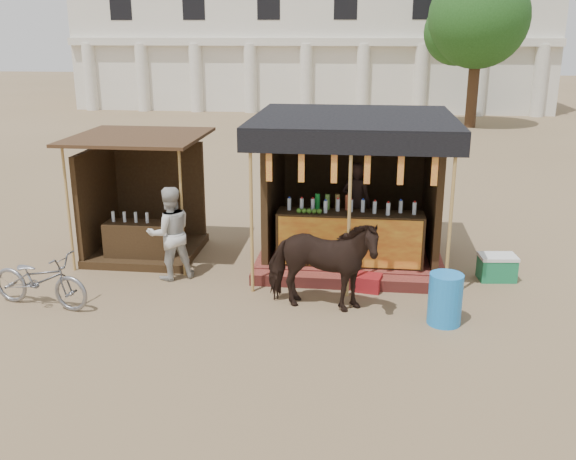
# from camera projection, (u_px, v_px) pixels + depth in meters

# --- Properties ---
(ground) EXTENTS (120.00, 120.00, 0.00)m
(ground) POSITION_uv_depth(u_px,v_px,m) (275.00, 334.00, 9.38)
(ground) COLOR #846B4C
(ground) RESTS_ON ground
(main_stall) EXTENTS (3.60, 3.61, 2.78)m
(main_stall) POSITION_uv_depth(u_px,v_px,m) (352.00, 208.00, 12.14)
(main_stall) COLOR #933730
(main_stall) RESTS_ON ground
(secondary_stall) EXTENTS (2.40, 2.40, 2.38)m
(secondary_stall) POSITION_uv_depth(u_px,v_px,m) (138.00, 212.00, 12.55)
(secondary_stall) COLOR #342413
(secondary_stall) RESTS_ON ground
(cow) EXTENTS (1.89, 1.02, 1.53)m
(cow) POSITION_uv_depth(u_px,v_px,m) (321.00, 264.00, 9.97)
(cow) COLOR black
(cow) RESTS_ON ground
(motorbike) EXTENTS (1.81, 0.92, 0.91)m
(motorbike) POSITION_uv_depth(u_px,v_px,m) (40.00, 280.00, 10.20)
(motorbike) COLOR gray
(motorbike) RESTS_ON ground
(bystander) EXTENTS (1.02, 0.95, 1.67)m
(bystander) POSITION_uv_depth(u_px,v_px,m) (170.00, 233.00, 11.27)
(bystander) COLOR #BCBBB5
(bystander) RESTS_ON ground
(blue_barrel) EXTENTS (0.58, 0.58, 0.79)m
(blue_barrel) POSITION_uv_depth(u_px,v_px,m) (445.00, 299.00, 9.60)
(blue_barrel) COLOR #1C7ED5
(blue_barrel) RESTS_ON ground
(red_crate) EXTENTS (0.50, 0.45, 0.27)m
(red_crate) POSITION_uv_depth(u_px,v_px,m) (368.00, 283.00, 10.93)
(red_crate) COLOR maroon
(red_crate) RESTS_ON ground
(cooler) EXTENTS (0.68, 0.51, 0.46)m
(cooler) POSITION_uv_depth(u_px,v_px,m) (497.00, 267.00, 11.36)
(cooler) COLOR #1B7A4A
(cooler) RESTS_ON ground
(background_building) EXTENTS (26.00, 7.45, 8.18)m
(background_building) POSITION_uv_depth(u_px,v_px,m) (312.00, 36.00, 36.81)
(background_building) COLOR silver
(background_building) RESTS_ON ground
(tree) EXTENTS (4.50, 4.40, 7.00)m
(tree) POSITION_uv_depth(u_px,v_px,m) (473.00, 22.00, 28.34)
(tree) COLOR #382314
(tree) RESTS_ON ground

